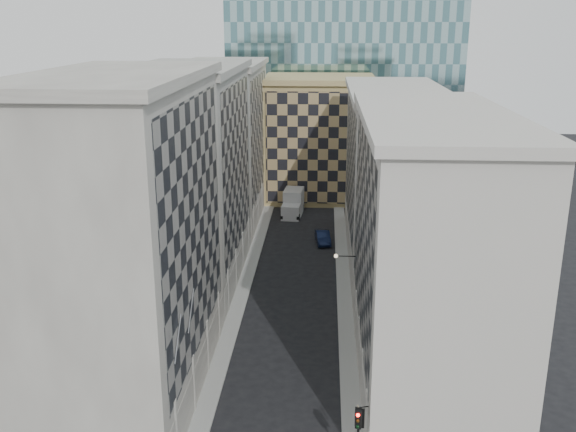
% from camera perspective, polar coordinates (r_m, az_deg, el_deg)
% --- Properties ---
extents(sidewalk_west, '(1.50, 100.00, 0.15)m').
position_cam_1_polar(sidewalk_west, '(67.50, -4.00, -6.48)').
color(sidewalk_west, '#989893').
rests_on(sidewalk_west, ground).
extents(sidewalk_east, '(1.50, 100.00, 0.15)m').
position_cam_1_polar(sidewalk_east, '(67.02, 5.00, -6.68)').
color(sidewalk_east, '#989893').
rests_on(sidewalk_east, ground).
extents(bldg_left_a, '(10.80, 22.80, 23.70)m').
position_cam_1_polar(bldg_left_a, '(47.08, -14.03, -2.23)').
color(bldg_left_a, gray).
rests_on(bldg_left_a, ground).
extents(bldg_left_b, '(10.80, 22.80, 22.70)m').
position_cam_1_polar(bldg_left_b, '(67.68, -8.62, 3.48)').
color(bldg_left_b, '#9C9990').
rests_on(bldg_left_b, ground).
extents(bldg_left_c, '(10.80, 22.80, 21.70)m').
position_cam_1_polar(bldg_left_c, '(88.95, -5.73, 6.49)').
color(bldg_left_c, gray).
rests_on(bldg_left_c, ground).
extents(bldg_right_a, '(10.80, 26.80, 20.70)m').
position_cam_1_polar(bldg_right_a, '(49.87, 12.22, -2.84)').
color(bldg_right_a, beige).
rests_on(bldg_right_a, ground).
extents(bldg_right_b, '(10.80, 28.80, 19.70)m').
position_cam_1_polar(bldg_right_b, '(75.74, 9.25, 3.75)').
color(bldg_right_b, beige).
rests_on(bldg_right_b, ground).
extents(tan_block, '(16.80, 14.80, 18.80)m').
position_cam_1_polar(tan_block, '(100.80, 2.74, 6.99)').
color(tan_block, tan).
rests_on(tan_block, ground).
extents(church_tower, '(7.20, 7.20, 51.50)m').
position_cam_1_polar(church_tower, '(113.41, 1.91, 17.01)').
color(church_tower, '#2B2621').
rests_on(church_tower, ground).
extents(flagpoles_left, '(0.10, 6.33, 2.33)m').
position_cam_1_polar(flagpoles_left, '(42.83, -9.17, -9.45)').
color(flagpoles_left, gray).
rests_on(flagpoles_left, ground).
extents(bracket_lamp, '(1.98, 0.36, 0.36)m').
position_cam_1_polar(bracket_lamp, '(59.14, 4.46, -3.57)').
color(bracket_lamp, black).
rests_on(bracket_lamp, ground).
extents(traffic_light, '(0.57, 0.57, 4.70)m').
position_cam_1_polar(traffic_light, '(40.64, 6.27, -18.29)').
color(traffic_light, black).
rests_on(traffic_light, sidewalk_east).
extents(box_truck, '(3.12, 6.65, 3.55)m').
position_cam_1_polar(box_truck, '(92.45, 0.44, 1.07)').
color(box_truck, silver).
rests_on(box_truck, ground).
extents(dark_car, '(2.20, 4.88, 1.55)m').
position_cam_1_polar(dark_car, '(80.88, 3.12, -1.89)').
color(dark_car, '#0E1836').
rests_on(dark_car, ground).
extents(shop_sign, '(0.79, 0.69, 0.78)m').
position_cam_1_polar(shop_sign, '(41.47, 6.36, -16.94)').
color(shop_sign, black).
rests_on(shop_sign, ground).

